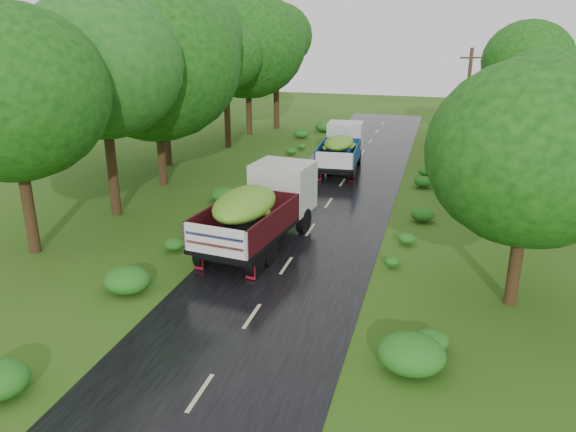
% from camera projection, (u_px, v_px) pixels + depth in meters
% --- Properties ---
extents(ground, '(120.00, 120.00, 0.00)m').
position_uv_depth(ground, '(200.00, 393.00, 14.12)').
color(ground, '#214A0F').
rests_on(ground, ground).
extents(road, '(6.50, 80.00, 0.02)m').
position_uv_depth(road, '(262.00, 302.00, 18.66)').
color(road, black).
rests_on(road, ground).
extents(road_lines, '(0.12, 69.60, 0.00)m').
position_uv_depth(road_lines, '(271.00, 288.00, 19.56)').
color(road_lines, '#BFB78C').
rests_on(road_lines, road).
extents(truck_near, '(3.40, 7.39, 3.00)m').
position_uv_depth(truck_near, '(262.00, 206.00, 22.90)').
color(truck_near, black).
rests_on(truck_near, ground).
extents(truck_far, '(2.58, 6.39, 2.64)m').
position_uv_depth(truck_far, '(341.00, 146.00, 34.55)').
color(truck_far, black).
rests_on(truck_far, ground).
extents(utility_pole, '(1.22, 0.61, 7.38)m').
position_uv_depth(utility_pole, '(466.00, 111.00, 32.78)').
color(utility_pole, '#382616').
rests_on(utility_pole, ground).
extents(trees_left, '(7.04, 32.28, 9.97)m').
position_uv_depth(trees_left, '(183.00, 53.00, 33.52)').
color(trees_left, black).
rests_on(trees_left, ground).
extents(trees_right, '(5.78, 25.90, 7.83)m').
position_uv_depth(trees_right, '(529.00, 98.00, 26.31)').
color(trees_right, black).
rests_on(trees_right, ground).
extents(shrubs, '(11.90, 44.00, 0.70)m').
position_uv_depth(shrubs, '(320.00, 209.00, 26.73)').
color(shrubs, '#225C16').
rests_on(shrubs, ground).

